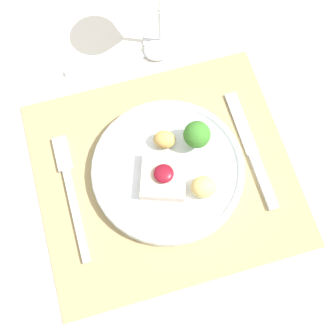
{
  "coord_description": "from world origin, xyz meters",
  "views": [
    {
      "loc": [
        -0.07,
        -0.25,
        1.49
      ],
      "look_at": [
        0.01,
        -0.0,
        0.78
      ],
      "focal_mm": 50.0,
      "sensor_mm": 36.0,
      "label": 1
    }
  ],
  "objects_px": {
    "fork": "(70,187)",
    "spoon": "(148,53)",
    "knife": "(254,157)",
    "dinner_plate": "(170,169)"
  },
  "relations": [
    {
      "from": "fork",
      "to": "spoon",
      "type": "relative_size",
      "value": 1.09
    },
    {
      "from": "knife",
      "to": "spoon",
      "type": "relative_size",
      "value": 1.09
    },
    {
      "from": "dinner_plate",
      "to": "spoon",
      "type": "distance_m",
      "value": 0.23
    },
    {
      "from": "spoon",
      "to": "dinner_plate",
      "type": "bearing_deg",
      "value": -95.29
    },
    {
      "from": "fork",
      "to": "spoon",
      "type": "bearing_deg",
      "value": 46.27
    },
    {
      "from": "dinner_plate",
      "to": "fork",
      "type": "distance_m",
      "value": 0.16
    },
    {
      "from": "spoon",
      "to": "knife",
      "type": "bearing_deg",
      "value": -63.69
    },
    {
      "from": "dinner_plate",
      "to": "knife",
      "type": "xyz_separation_m",
      "value": [
        0.14,
        -0.01,
        -0.01
      ]
    },
    {
      "from": "knife",
      "to": "fork",
      "type": "bearing_deg",
      "value": 173.42
    },
    {
      "from": "spoon",
      "to": "fork",
      "type": "bearing_deg",
      "value": -130.49
    }
  ]
}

